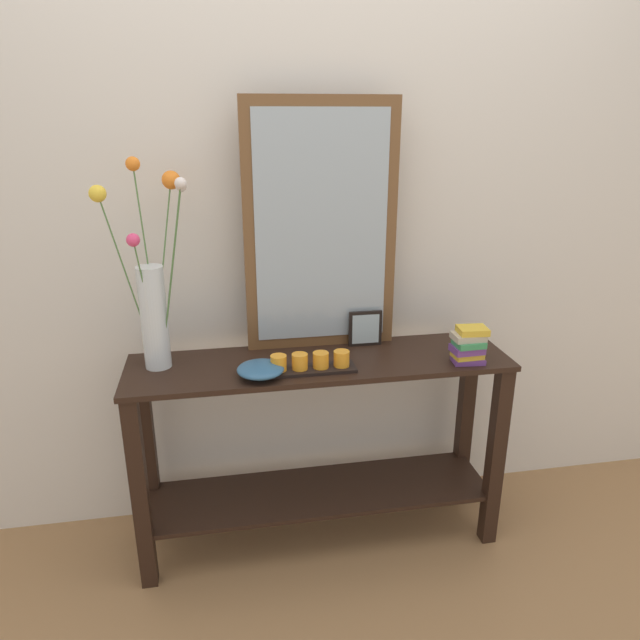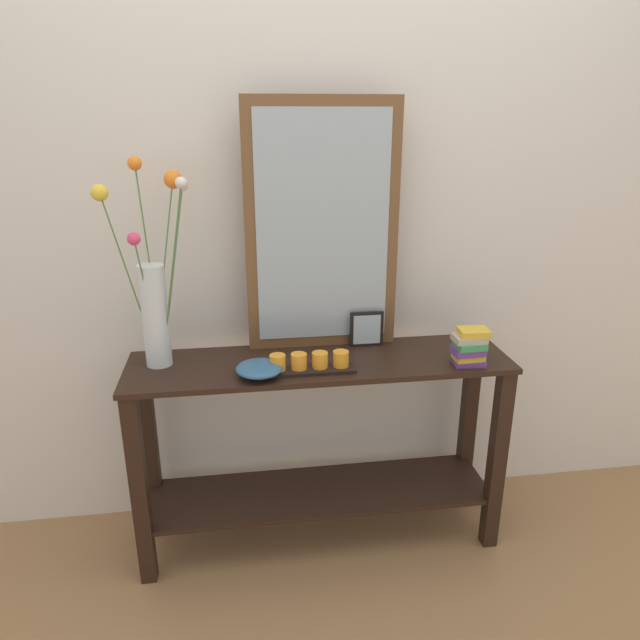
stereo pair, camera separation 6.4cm
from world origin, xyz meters
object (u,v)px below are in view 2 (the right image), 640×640
object	(u,v)px
console_table	(320,433)
book_stack	(470,347)
picture_frame_small	(367,329)
mirror_leaning	(322,228)
tall_vase_left	(154,293)
candle_tray	(309,364)
decorative_bowl	(259,369)

from	to	relation	value
console_table	book_stack	xyz separation A→B (m)	(0.52, -0.11, 0.37)
console_table	picture_frame_small	distance (m)	0.44
console_table	mirror_leaning	xyz separation A→B (m)	(0.03, 0.15, 0.76)
console_table	tall_vase_left	world-z (taller)	tall_vase_left
tall_vase_left	candle_tray	size ratio (longest dim) A/B	2.26
tall_vase_left	book_stack	bearing A→B (deg)	-8.82
picture_frame_small	candle_tray	bearing A→B (deg)	-141.13
decorative_bowl	book_stack	size ratio (longest dim) A/B	1.21
picture_frame_small	decorative_bowl	distance (m)	0.48
book_stack	console_table	bearing A→B (deg)	167.69
candle_tray	picture_frame_small	xyz separation A→B (m)	(0.25, 0.20, 0.04)
console_table	candle_tray	bearing A→B (deg)	-119.80
tall_vase_left	candle_tray	distance (m)	0.59
console_table	tall_vase_left	distance (m)	0.81
console_table	decorative_bowl	xyz separation A→B (m)	(-0.22, -0.10, 0.33)
mirror_leaning	decorative_bowl	bearing A→B (deg)	-135.10
picture_frame_small	book_stack	bearing A→B (deg)	-34.90
candle_tray	decorative_bowl	distance (m)	0.18
mirror_leaning	candle_tray	size ratio (longest dim) A/B	2.87
console_table	decorative_bowl	distance (m)	0.41
tall_vase_left	picture_frame_small	size ratio (longest dim) A/B	5.17
console_table	picture_frame_small	world-z (taller)	picture_frame_small
console_table	mirror_leaning	bearing A→B (deg)	78.32
tall_vase_left	book_stack	world-z (taller)	tall_vase_left
console_table	book_stack	size ratio (longest dim) A/B	10.41
mirror_leaning	tall_vase_left	size ratio (longest dim) A/B	1.27
candle_tray	picture_frame_small	size ratio (longest dim) A/B	2.29
console_table	tall_vase_left	xyz separation A→B (m)	(-0.57, 0.06, 0.57)
candle_tray	book_stack	distance (m)	0.57
mirror_leaning	decorative_bowl	world-z (taller)	mirror_leaning
mirror_leaning	book_stack	xyz separation A→B (m)	(0.49, -0.27, -0.39)
tall_vase_left	candle_tray	xyz separation A→B (m)	(0.52, -0.14, -0.24)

